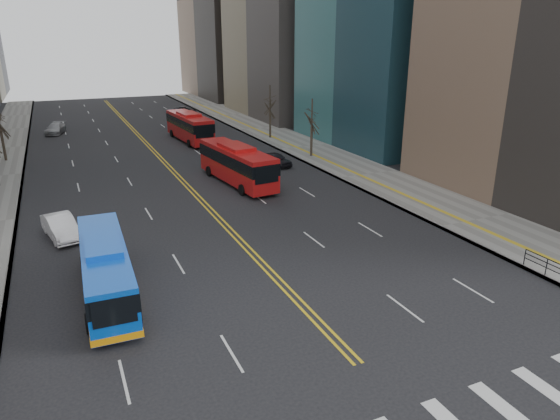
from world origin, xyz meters
name	(u,v)px	position (x,y,z in m)	size (l,w,h in m)	color
sidewalk_right	(303,147)	(17.50, 45.00, 0.07)	(7.00, 130.00, 0.15)	slate
centerline	(147,144)	(0.00, 55.00, 0.01)	(0.55, 100.00, 0.01)	gold
street_trees	(100,140)	(-7.18, 34.55, 4.87)	(35.20, 47.20, 7.60)	#2E251C
blue_bus	(106,267)	(-9.04, 15.65, 1.66)	(2.77, 10.80, 3.16)	blue
red_bus_near	(237,162)	(4.58, 33.26, 2.04)	(3.94, 11.82, 3.67)	red
red_bus_far	(189,125)	(5.59, 54.71, 2.09)	(3.52, 12.05, 3.76)	red
car_white	(61,227)	(-11.05, 25.47, 0.79)	(1.68, 4.81, 1.58)	white
car_dark_mid	(276,159)	(10.66, 37.90, 0.70)	(1.65, 4.11, 1.40)	black
car_silver	(55,129)	(-10.55, 67.69, 0.74)	(2.07, 5.09, 1.48)	gray
car_dark_far	(185,110)	(10.85, 78.40, 0.68)	(2.24, 4.86, 1.35)	black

